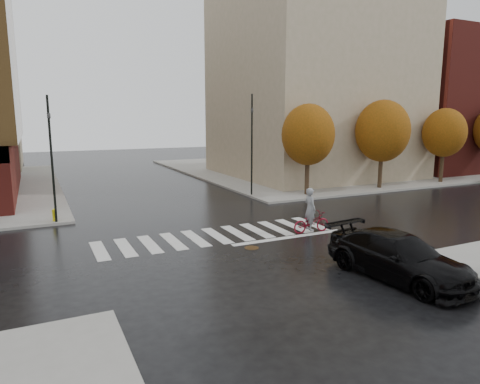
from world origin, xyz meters
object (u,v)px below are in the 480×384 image
at_px(fire_hydrant, 54,214).
at_px(traffic_light_ne, 252,138).
at_px(sedan, 398,257).
at_px(traffic_light_nw, 51,152).
at_px(cyclist, 311,217).

bearing_deg(fire_hydrant, traffic_light_ne, 10.66).
relative_size(sedan, traffic_light_ne, 0.78).
bearing_deg(traffic_light_nw, sedan, 57.77).
bearing_deg(traffic_light_nw, cyclist, 77.51).
distance_m(cyclist, traffic_light_nw, 13.87).
bearing_deg(fire_hydrant, sedan, -52.64).
height_order(sedan, cyclist, cyclist).
distance_m(cyclist, fire_hydrant, 13.69).
relative_size(sedan, traffic_light_nw, 0.84).
bearing_deg(traffic_light_ne, sedan, 86.42).
bearing_deg(cyclist, fire_hydrant, 59.05).
xyz_separation_m(cyclist, fire_hydrant, (-11.45, 7.50, -0.25)).
height_order(traffic_light_nw, fire_hydrant, traffic_light_nw).
relative_size(cyclist, traffic_light_ne, 0.32).
distance_m(traffic_light_nw, traffic_light_ne, 13.49).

